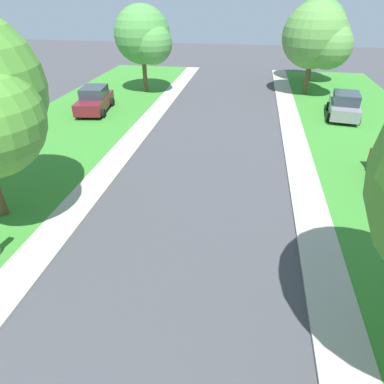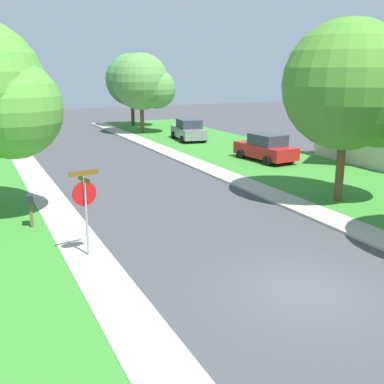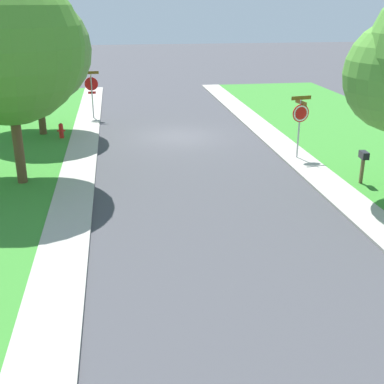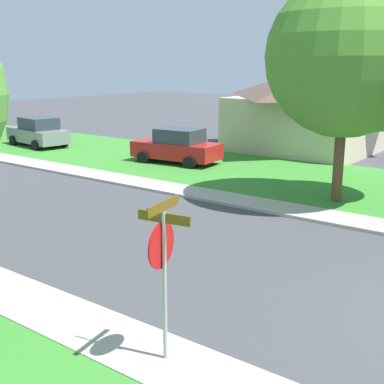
% 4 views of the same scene
% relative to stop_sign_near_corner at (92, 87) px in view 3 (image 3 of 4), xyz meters
% --- Properties ---
extents(ground_plane, '(120.00, 120.00, 0.00)m').
position_rel_stop_sign_near_corner_xyz_m(ground_plane, '(-4.38, 4.82, -1.88)').
color(ground_plane, '#424247').
extents(sidewalk_east, '(1.40, 56.00, 0.10)m').
position_rel_stop_sign_near_corner_xyz_m(sidewalk_east, '(0.32, 16.82, -1.83)').
color(sidewalk_east, '#ADA89E').
rests_on(sidewalk_east, ground).
extents(sidewalk_west, '(1.40, 56.00, 0.10)m').
position_rel_stop_sign_near_corner_xyz_m(sidewalk_west, '(-9.08, 16.82, -1.83)').
color(sidewalk_west, '#ADA89E').
rests_on(sidewalk_west, ground).
extents(stop_sign_near_corner, '(0.92, 0.92, 2.77)m').
position_rel_stop_sign_near_corner_xyz_m(stop_sign_near_corner, '(0.00, 0.00, 0.00)').
color(stop_sign_near_corner, '#9E9EA3').
rests_on(stop_sign_near_corner, ground).
extents(stop_sign_far_corner, '(0.91, 0.91, 2.77)m').
position_rel_stop_sign_near_corner_xyz_m(stop_sign_far_corner, '(-9.04, 9.50, 0.01)').
color(stop_sign_far_corner, '#9E9EA3').
rests_on(stop_sign_far_corner, ground).
extents(tree_corner_large, '(5.92, 5.50, 7.01)m').
position_rel_stop_sign_near_corner_xyz_m(tree_corner_large, '(2.77, 3.26, 2.20)').
color(tree_corner_large, brown).
rests_on(tree_corner_large, ground).
extents(fire_hydrant, '(0.38, 0.22, 0.83)m').
position_rel_stop_sign_near_corner_xyz_m(fire_hydrant, '(1.44, 4.46, -1.44)').
color(fire_hydrant, red).
rests_on(fire_hydrant, ground).
extents(mailbox, '(0.29, 0.50, 1.31)m').
position_rel_stop_sign_near_corner_xyz_m(mailbox, '(-10.27, 12.99, -0.87)').
color(mailbox, brown).
rests_on(mailbox, ground).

